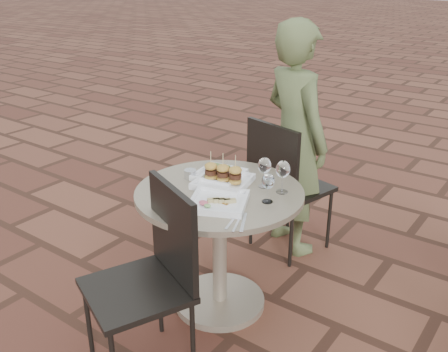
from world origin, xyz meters
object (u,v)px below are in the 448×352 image
Objects in this scene: cafe_table at (220,231)px; chair_near at (154,266)px; diner at (295,140)px; plate_salmon at (219,174)px; plate_sliders at (223,178)px; chair_far at (283,177)px; plate_tuna at (218,201)px.

chair_near reaches higher than cafe_table.
diner reaches higher than chair_near.
chair_near is at bearing -79.17° from plate_salmon.
diner is at bearing 88.81° from plate_sliders.
chair_far is 2.81× the size of plate_sliders.
chair_near is (0.02, -0.54, 0.07)m from cafe_table.
plate_salmon is 0.35m from plate_tuna.
cafe_table is 0.32m from plate_salmon.
plate_tuna is (0.10, -0.14, 0.26)m from cafe_table.
plate_sliders reaches higher than plate_tuna.
plate_tuna reaches higher than cafe_table.
chair_far is 0.69m from plate_sliders.
chair_near is 0.60× the size of diner.
chair_far is 0.60× the size of diner.
diner is 0.72m from plate_salmon.
chair_far is 1.27m from chair_near.
chair_near is 0.66m from plate_sliders.
diner is 5.48× the size of plate_salmon.
chair_near reaches higher than plate_tuna.
chair_far is (-0.02, 0.73, 0.07)m from cafe_table.
plate_salmon reaches higher than cafe_table.
plate_tuna is (0.21, -0.28, -0.00)m from plate_salmon.
plate_sliders is (0.08, -0.07, 0.02)m from plate_salmon.
cafe_table is 0.55m from chair_near.
plate_tuna is (0.07, 0.40, 0.20)m from chair_near.
cafe_table is 0.90m from diner.
plate_sliders is 0.90× the size of plate_tuna.
plate_tuna is at bearing -54.02° from plate_salmon.
plate_sliders is (-0.01, -0.65, 0.22)m from chair_far.
plate_salmon is at bearing 126.95° from cafe_table.
diner is (-0.02, 0.85, 0.29)m from cafe_table.
cafe_table is 2.72× the size of plate_sliders.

